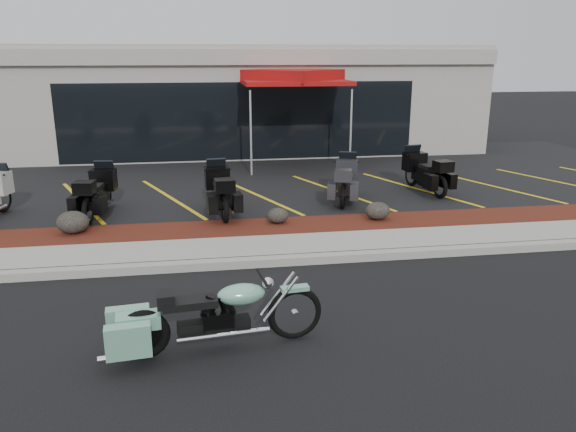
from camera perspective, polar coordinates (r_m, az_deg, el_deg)
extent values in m
plane|color=black|center=(9.48, 0.38, -6.85)|extent=(90.00, 90.00, 0.00)
cube|color=gray|center=(10.27, -0.45, -4.53)|extent=(24.00, 0.25, 0.15)
cube|color=gray|center=(10.93, -1.00, -3.25)|extent=(24.00, 1.20, 0.15)
cube|color=#3C130D|center=(12.05, -1.80, -1.35)|extent=(24.00, 1.20, 0.16)
cube|color=black|center=(17.25, -4.10, 3.98)|extent=(26.00, 9.60, 0.15)
cube|color=gray|center=(23.21, -5.62, 11.88)|extent=(18.00, 8.00, 4.00)
cube|color=black|center=(19.30, -4.81, 9.55)|extent=(12.00, 0.06, 2.60)
cube|color=gray|center=(19.15, -4.95, 15.79)|extent=(18.00, 0.30, 0.50)
ellipsoid|color=black|center=(12.28, -21.02, -0.59)|extent=(0.65, 0.54, 0.46)
ellipsoid|color=black|center=(12.17, -1.05, 0.05)|extent=(0.47, 0.39, 0.33)
ellipsoid|color=black|center=(12.59, 9.09, 0.53)|extent=(0.55, 0.46, 0.39)
cone|color=orange|center=(16.36, -7.06, 4.28)|extent=(0.38, 0.38, 0.44)
cylinder|color=silver|center=(16.61, -1.58, 8.23)|extent=(0.06, 0.06, 2.53)
cylinder|color=silver|center=(18.20, 7.19, 8.81)|extent=(0.06, 0.06, 2.53)
cylinder|color=silver|center=(19.39, -5.76, 9.30)|extent=(0.06, 0.06, 2.53)
cylinder|color=silver|center=(20.76, 2.20, 9.82)|extent=(0.06, 0.06, 2.53)
cube|color=maroon|center=(18.56, 0.53, 13.50)|extent=(4.21, 4.21, 0.13)
cube|color=maroon|center=(18.55, 0.53, 14.08)|extent=(3.23, 3.23, 0.38)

